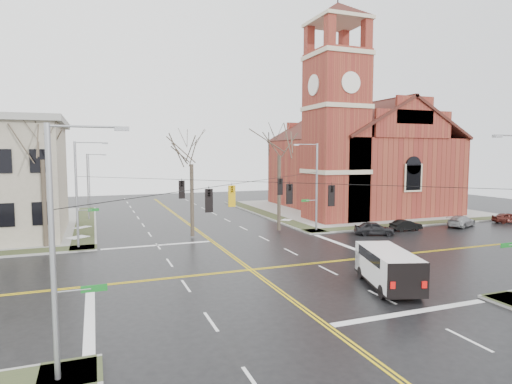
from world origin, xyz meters
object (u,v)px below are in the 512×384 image
object	(u,v)px
parked_car_c	(461,221)
signal_pole_sw	(58,246)
signal_pole_ne	(315,184)
tree_ne	(279,150)
tree_nw_near	(191,159)
tree_nw_far	(42,154)
signal_pole_nw	(79,191)
parked_car_b	(406,225)
streetlight_north_a	(89,184)
cargo_van	(387,265)
streetlight_north_b	(90,176)
parked_car_a	(374,228)
parked_car_d	(509,218)
church	(354,151)

from	to	relation	value
parked_car_c	signal_pole_sw	bearing A→B (deg)	94.50
signal_pole_ne	tree_ne	size ratio (longest dim) A/B	0.77
parked_car_c	tree_nw_near	bearing A→B (deg)	59.03
tree_nw_near	tree_nw_far	bearing A→B (deg)	-179.95
signal_pole_nw	parked_car_b	xyz separation A→B (m)	(31.94, -2.93, -4.38)
signal_pole_nw	streetlight_north_a	world-z (taller)	signal_pole_nw
signal_pole_ne	parked_car_c	world-z (taller)	signal_pole_ne
streetlight_north_a	tree_ne	xyz separation A→B (m)	(18.49, -15.16, 3.97)
cargo_van	tree_nw_far	bearing A→B (deg)	154.14
streetlight_north_b	parked_car_a	distance (m)	48.45
tree_nw_far	signal_pole_sw	bearing A→B (deg)	-83.45
tree_nw_near	parked_car_d	bearing A→B (deg)	-7.15
signal_pole_ne	tree_nw_near	world-z (taller)	tree_nw_near
parked_car_a	tree_nw_near	xyz separation A→B (m)	(-17.29, 5.12, 6.90)
streetlight_north_a	parked_car_d	bearing A→B (deg)	-23.29
signal_pole_nw	cargo_van	xyz separation A→B (m)	(17.78, -17.98, -3.60)
parked_car_d	tree_ne	xyz separation A→B (m)	(-27.41, 4.60, 7.82)
signal_pole_sw	parked_car_d	bearing A→B (deg)	22.97
signal_pole_sw	tree_nw_near	bearing A→B (deg)	67.65
signal_pole_ne	streetlight_north_a	xyz separation A→B (m)	(-21.97, 16.50, -0.48)
signal_pole_ne	tree_nw_near	size ratio (longest dim) A/B	0.86
cargo_van	parked_car_a	xyz separation A→B (m)	(9.51, 14.18, -0.68)
parked_car_d	tree_ne	bearing A→B (deg)	101.16
church	tree_nw_far	xyz separation A→B (m)	(-38.88, -11.97, -0.34)
parked_car_b	parked_car_d	xyz separation A→B (m)	(14.62, -0.33, 0.04)
tree_nw_near	parked_car_b	bearing A→B (deg)	-10.98
signal_pole_nw	tree_ne	size ratio (longest dim) A/B	0.77
parked_car_b	parked_car_c	size ratio (longest dim) A/B	0.80
parked_car_c	cargo_van	bearing A→B (deg)	102.24
signal_pole_sw	streetlight_north_b	size ratio (longest dim) A/B	1.12
signal_pole_ne	signal_pole_nw	distance (m)	22.64
cargo_van	parked_car_c	xyz separation A→B (m)	(21.55, 14.81, -0.71)
signal_pole_ne	tree_nw_near	xyz separation A→B (m)	(-12.64, 1.33, 2.62)
church	streetlight_north_b	world-z (taller)	church
parked_car_d	tree_ne	distance (m)	28.87
church	streetlight_north_b	bearing A→B (deg)	146.75
parked_car_d	tree_nw_far	world-z (taller)	tree_nw_far
parked_car_c	parked_car_d	bearing A→B (deg)	-112.96
parked_car_b	tree_ne	xyz separation A→B (m)	(-12.79, 4.27, 7.87)
cargo_van	tree_ne	xyz separation A→B (m)	(1.38, 19.32, 7.09)
signal_pole_ne	parked_car_c	size ratio (longest dim) A/B	2.05
signal_pole_nw	streetlight_north_b	distance (m)	36.51
signal_pole_nw	parked_car_d	distance (m)	46.88
tree_nw_near	signal_pole_sw	bearing A→B (deg)	-112.35
streetlight_north_b	tree_nw_far	world-z (taller)	tree_nw_far
signal_pole_nw	parked_car_a	bearing A→B (deg)	-7.92
parked_car_b	parked_car_d	size ratio (longest dim) A/B	0.96
parked_car_b	tree_nw_near	distance (m)	23.42
streetlight_north_a	tree_nw_near	xyz separation A→B (m)	(9.33, -15.17, 3.10)
tree_nw_near	signal_pole_nw	bearing A→B (deg)	-172.45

